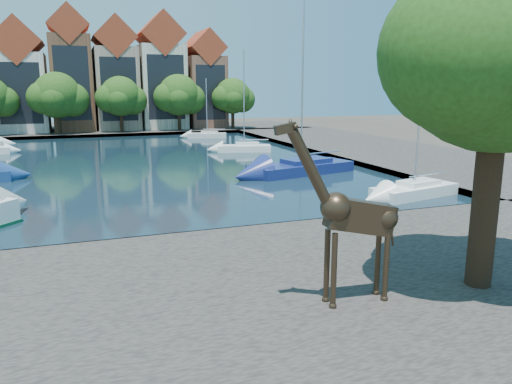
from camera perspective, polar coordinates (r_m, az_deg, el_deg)
ground at (r=22.09m, az=-8.00°, el=-5.72°), size 160.00×160.00×0.00m
water_basin at (r=45.31m, az=-14.44°, el=3.21°), size 38.00×50.00×0.08m
near_quay at (r=15.65m, az=-2.48°, el=-12.28°), size 50.00×14.00×0.50m
far_quay at (r=77.00m, az=-16.90°, el=6.72°), size 60.00×16.00×0.50m
right_quay at (r=53.74m, az=13.18°, el=4.83°), size 14.00×52.00×0.50m
plane_tree at (r=16.64m, az=26.44°, el=14.20°), size 8.32×6.40×10.62m
townhouse_west_inner at (r=76.86m, az=-25.22°, el=11.40°), size 6.43×9.18×15.15m
townhouse_center at (r=76.62m, az=-20.34°, el=12.55°), size 5.44×9.18×16.93m
townhouse_east_inner at (r=76.87m, az=-15.73°, el=12.37°), size 5.94×9.18×15.79m
townhouse_east_mid at (r=77.67m, az=-10.84°, el=12.86°), size 6.43×9.18×16.65m
townhouse_east_end at (r=78.99m, az=-6.05°, el=12.27°), size 5.44×9.18×14.43m
far_tree_mid_west at (r=71.14m, az=-21.69°, el=10.07°), size 7.80×6.00×8.00m
far_tree_mid_east at (r=71.41m, az=-15.17°, el=10.37°), size 7.02×5.40×7.52m
far_tree_east at (r=72.56m, az=-8.76°, el=10.74°), size 7.54×5.80×7.84m
far_tree_far_east at (r=74.56m, az=-2.62°, el=10.77°), size 6.76×5.20×7.36m
giraffe_statue at (r=14.35m, az=10.82°, el=-2.70°), size 3.69×0.70×5.28m
sailboat_right_a at (r=31.84m, az=17.67°, el=0.43°), size 6.06×3.20×9.18m
sailboat_right_b at (r=38.59m, az=5.16°, el=3.02°), size 8.78×4.76×12.66m
sailboat_right_c at (r=51.38m, az=-1.36°, el=5.22°), size 5.67×3.27×10.15m
sailboat_right_d at (r=65.52m, az=-5.61°, el=6.59°), size 5.26×3.23×7.57m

